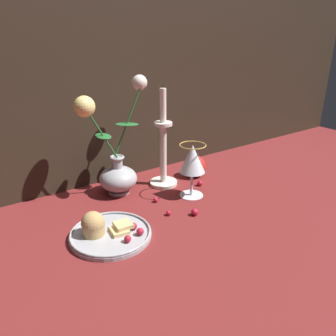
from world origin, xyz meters
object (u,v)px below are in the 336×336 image
object	(u,v)px
candlestick	(163,153)
apple_beside_vase	(195,166)
vase	(116,163)
plate_with_pastries	(107,231)
wine_glass	(192,161)

from	to	relation	value
candlestick	apple_beside_vase	xyz separation A→B (m)	(0.13, -0.01, -0.07)
vase	apple_beside_vase	xyz separation A→B (m)	(0.28, -0.04, -0.06)
plate_with_pastries	candlestick	xyz separation A→B (m)	(0.29, 0.18, 0.09)
wine_glass	candlestick	bearing A→B (deg)	101.46
vase	wine_glass	world-z (taller)	vase
plate_with_pastries	wine_glass	size ratio (longest dim) A/B	1.21
vase	wine_glass	size ratio (longest dim) A/B	2.14
vase	plate_with_pastries	distance (m)	0.26
apple_beside_vase	vase	bearing A→B (deg)	172.88
plate_with_pastries	wine_glass	distance (m)	0.33
vase	candlestick	size ratio (longest dim) A/B	1.09
plate_with_pastries	candlestick	distance (m)	0.35
wine_glass	candlestick	world-z (taller)	candlestick
candlestick	apple_beside_vase	bearing A→B (deg)	-3.98
vase	candlestick	xyz separation A→B (m)	(0.16, -0.03, 0.01)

